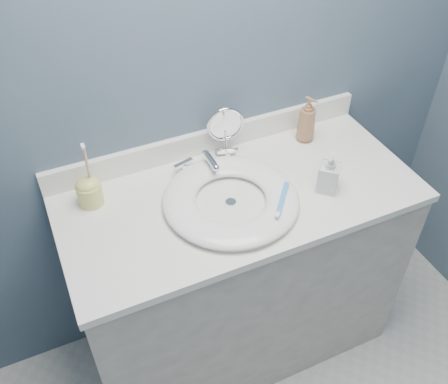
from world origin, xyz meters
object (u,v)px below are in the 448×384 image
makeup_mirror (225,130)px  toothbrush_holder (89,190)px  soap_bottle_amber (307,119)px  soap_bottle_clear (329,172)px

makeup_mirror → toothbrush_holder: 0.51m
soap_bottle_amber → toothbrush_holder: bearing=160.0°
soap_bottle_amber → soap_bottle_clear: (-0.08, -0.28, -0.02)m
soap_bottle_clear → toothbrush_holder: (-0.74, 0.26, -0.02)m
soap_bottle_clear → makeup_mirror: bearing=169.4°
makeup_mirror → toothbrush_holder: bearing=-165.1°
toothbrush_holder → soap_bottle_amber: bearing=0.9°
soap_bottle_clear → toothbrush_holder: 0.79m
makeup_mirror → toothbrush_holder: (-0.51, -0.05, -0.06)m
makeup_mirror → soap_bottle_amber: makeup_mirror is taller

